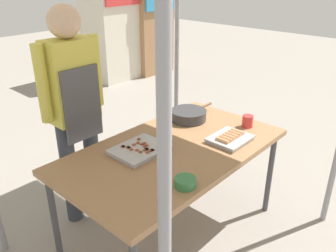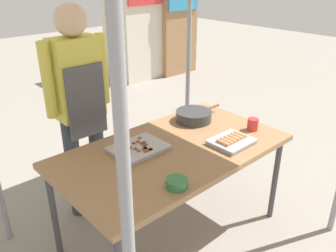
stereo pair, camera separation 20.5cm
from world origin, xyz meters
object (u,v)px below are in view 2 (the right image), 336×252
at_px(stall_table, 173,155).
at_px(drink_cup_near_edge, 253,124).
at_px(cooking_wok, 194,116).
at_px(vendor_woman, 79,98).
at_px(tray_meat_skewers, 139,148).
at_px(neighbor_stall_right, 135,25).
at_px(tray_grilled_sausages, 232,141).
at_px(neighbor_stall_left, 171,27).
at_px(condiment_bowl, 177,183).

xyz_separation_m(stall_table, drink_cup_near_edge, (0.65, -0.19, 0.10)).
relative_size(cooking_wok, vendor_woman, 0.27).
xyz_separation_m(tray_meat_skewers, drink_cup_near_edge, (0.84, -0.32, 0.03)).
relative_size(stall_table, neighbor_stall_right, 0.87).
bearing_deg(stall_table, cooking_wok, 27.24).
relative_size(cooking_wok, drink_cup_near_edge, 4.84).
bearing_deg(cooking_wok, tray_grilled_sausages, -101.58).
relative_size(tray_grilled_sausages, neighbor_stall_left, 0.17).
relative_size(drink_cup_near_edge, neighbor_stall_left, 0.06).
height_order(tray_meat_skewers, neighbor_stall_right, neighbor_stall_right).
xyz_separation_m(vendor_woman, neighbor_stall_right, (2.67, 2.83, -0.07)).
bearing_deg(drink_cup_near_edge, neighbor_stall_left, 55.52).
distance_m(cooking_wok, condiment_bowl, 0.94).
xyz_separation_m(tray_grilled_sausages, drink_cup_near_edge, (0.30, 0.04, 0.02)).
bearing_deg(tray_grilled_sausages, neighbor_stall_right, 61.70).
xyz_separation_m(stall_table, neighbor_stall_left, (3.10, 3.38, 0.15)).
bearing_deg(condiment_bowl, vendor_woman, 89.47).
distance_m(stall_table, tray_meat_skewers, 0.25).
relative_size(drink_cup_near_edge, neighbor_stall_right, 0.05).
relative_size(stall_table, cooking_wok, 3.58).
xyz_separation_m(tray_meat_skewers, vendor_woman, (-0.09, 0.58, 0.23)).
bearing_deg(vendor_woman, drink_cup_near_edge, 135.89).
bearing_deg(condiment_bowl, neighbor_stall_left, 47.68).
relative_size(tray_meat_skewers, drink_cup_near_edge, 3.90).
xyz_separation_m(tray_grilled_sausages, neighbor_stall_left, (2.76, 3.62, 0.07)).
height_order(tray_grilled_sausages, drink_cup_near_edge, drink_cup_near_edge).
bearing_deg(tray_meat_skewers, tray_grilled_sausages, -33.55).
distance_m(vendor_woman, neighbor_stall_left, 4.32).
height_order(tray_grilled_sausages, tray_meat_skewers, tray_grilled_sausages).
height_order(tray_meat_skewers, condiment_bowl, condiment_bowl).
distance_m(vendor_woman, neighbor_stall_right, 3.89).
bearing_deg(tray_grilled_sausages, neighbor_stall_left, 52.68).
xyz_separation_m(tray_grilled_sausages, neighbor_stall_right, (2.03, 3.78, 0.15)).
xyz_separation_m(tray_meat_skewers, neighbor_stall_left, (3.30, 3.25, 0.08)).
bearing_deg(neighbor_stall_right, tray_grilled_sausages, -118.30).
distance_m(tray_meat_skewers, condiment_bowl, 0.49).
bearing_deg(cooking_wok, drink_cup_near_edge, -63.99).
bearing_deg(tray_grilled_sausages, tray_meat_skewers, 146.45).
bearing_deg(cooking_wok, tray_meat_skewers, -171.31).
distance_m(tray_meat_skewers, neighbor_stall_left, 4.64).
bearing_deg(neighbor_stall_right, neighbor_stall_left, -12.63).
relative_size(cooking_wok, neighbor_stall_left, 0.27).
xyz_separation_m(stall_table, neighbor_stall_right, (2.38, 3.55, 0.23)).
bearing_deg(stall_table, neighbor_stall_right, 56.12).
bearing_deg(neighbor_stall_left, neighbor_stall_right, 167.37).
height_order(condiment_bowl, neighbor_stall_right, neighbor_stall_right).
relative_size(vendor_woman, neighbor_stall_left, 1.00).
distance_m(condiment_bowl, neighbor_stall_right, 4.73).
bearing_deg(cooking_wok, vendor_woman, 146.34).
bearing_deg(drink_cup_near_edge, tray_grilled_sausages, -172.87).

